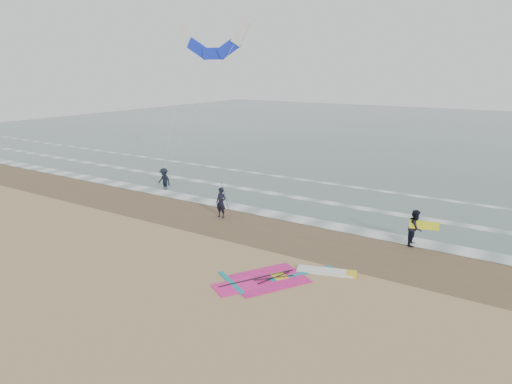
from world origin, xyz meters
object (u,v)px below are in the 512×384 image
Objects in this scene: person_standing at (221,203)px; person_wading at (164,175)px; windsurf_rig at (284,277)px; surf_kite at (213,44)px; person_walking at (415,228)px.

person_standing is 8.01m from person_wading.
windsurf_rig is 8.24m from person_standing.
surf_kite reaches higher than windsurf_rig.
person_wading is (-7.35, 3.20, -0.00)m from person_standing.
person_walking is (3.41, 6.35, 0.83)m from windsurf_rig.
windsurf_rig is 0.49× the size of surf_kite.
windsurf_rig is 2.85× the size of person_walking.
windsurf_rig is 7.25m from person_walking.
surf_kite is at bearing 137.09° from windsurf_rig.
surf_kite reaches higher than person_wading.
person_standing is at bearing 98.84° from person_walking.
windsurf_rig is at bearing -42.91° from surf_kite.
person_standing is at bearing -50.40° from surf_kite.
person_standing is 0.17× the size of surf_kite.
surf_kite is (-5.14, 6.21, 8.74)m from person_standing.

